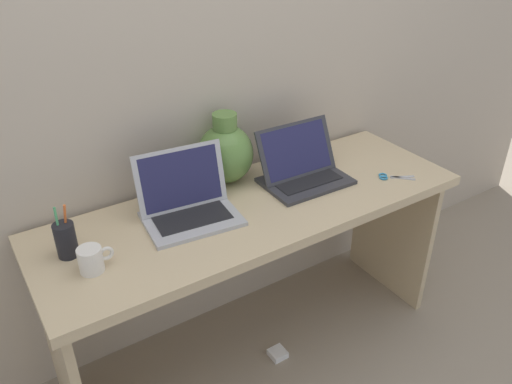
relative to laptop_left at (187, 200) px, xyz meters
name	(u,v)px	position (x,y,z in m)	size (l,w,h in m)	color
ground_plane	(256,344)	(0.25, -0.07, -0.80)	(6.00, 6.00, 0.00)	gray
back_wall	(210,63)	(0.25, 0.25, 0.40)	(4.40, 0.04, 2.40)	#BCAD99
desk	(256,236)	(0.25, -0.07, -0.21)	(1.65, 0.56, 0.74)	#D1B78C
laptop_left	(187,200)	(0.00, 0.00, 0.00)	(0.35, 0.28, 0.24)	#B2B2B7
laptop_right	(301,167)	(0.51, -0.01, 0.00)	(0.35, 0.25, 0.22)	#333338
green_vase	(226,152)	(0.25, 0.15, 0.06)	(0.22, 0.22, 0.29)	#5B843D
coffee_mug	(92,259)	(-0.39, -0.13, -0.02)	(0.11, 0.08, 0.08)	white
pen_cup	(66,240)	(-0.43, -0.01, 0.00)	(0.07, 0.07, 0.19)	black
scissors	(390,177)	(0.82, -0.20, -0.06)	(0.14, 0.12, 0.01)	#B7B7BC
power_brick	(278,353)	(0.29, -0.18, -0.79)	(0.07, 0.07, 0.03)	white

